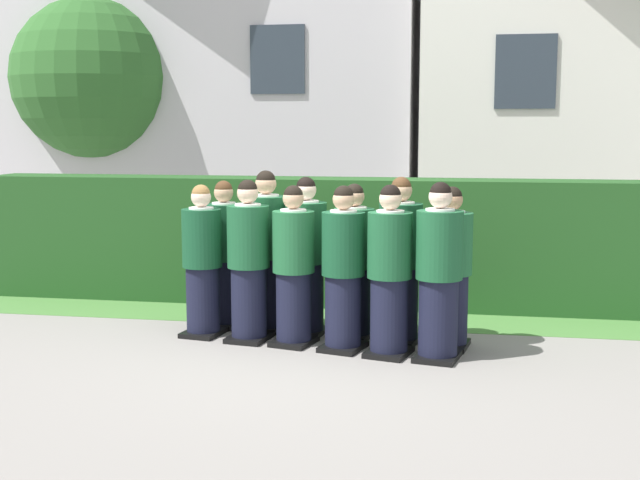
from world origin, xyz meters
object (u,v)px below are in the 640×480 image
student_front_row_5 (439,276)px  student_rear_row_0 (225,257)px  student_rear_row_5 (451,272)px  student_front_row_2 (294,269)px  student_rear_row_4 (400,264)px  student_front_row_1 (249,265)px  student_rear_row_2 (306,260)px  student_front_row_0 (202,264)px  student_front_row_4 (390,275)px  student_front_row_3 (343,272)px  student_rear_row_3 (354,265)px  student_rear_row_1 (266,255)px

student_front_row_5 → student_rear_row_0: (-2.36, 0.93, -0.04)m
student_rear_row_5 → student_rear_row_0: bearing=169.1°
student_front_row_2 → student_rear_row_4: student_rear_row_4 is taller
student_front_row_1 → student_rear_row_4: (1.53, 0.20, 0.02)m
student_rear_row_2 → student_rear_row_4: size_ratio=0.99×
student_front_row_0 → student_front_row_1: size_ratio=0.96×
student_front_row_2 → student_front_row_5: size_ratio=0.96×
student_front_row_1 → student_rear_row_0: 0.70m
student_rear_row_2 → student_rear_row_5: bearing=-10.2°
student_rear_row_0 → student_rear_row_2: student_rear_row_2 is taller
student_front_row_0 → student_rear_row_2: size_ratio=0.95×
student_rear_row_4 → student_front_row_1: bearing=-172.7°
student_front_row_4 → student_front_row_3: bearing=165.4°
student_rear_row_0 → student_rear_row_4: student_rear_row_4 is taller
student_front_row_3 → student_rear_row_5: (1.03, 0.27, -0.01)m
student_front_row_3 → student_front_row_5: size_ratio=0.97×
student_front_row_1 → student_front_row_5: (1.94, -0.37, 0.01)m
student_front_row_2 → student_front_row_3: size_ratio=0.99×
student_rear_row_0 → student_rear_row_5: student_rear_row_5 is taller
student_rear_row_3 → student_front_row_0: bearing=-173.4°
student_front_row_0 → student_front_row_2: 1.04m
student_rear_row_4 → student_front_row_2: bearing=-165.3°
student_rear_row_0 → student_rear_row_3: size_ratio=1.00×
student_front_row_0 → student_front_row_1: bearing=-12.3°
student_front_row_2 → student_rear_row_2: size_ratio=0.97×
student_front_row_5 → student_rear_row_4: 0.70m
student_front_row_0 → student_rear_row_5: 2.57m
student_front_row_5 → student_rear_row_4: (-0.41, 0.57, 0.00)m
student_front_row_1 → student_rear_row_4: student_rear_row_4 is taller
student_front_row_1 → student_rear_row_4: size_ratio=0.98×
student_front_row_5 → student_rear_row_3: student_front_row_5 is taller
student_rear_row_3 → student_rear_row_5: size_ratio=1.00×
student_front_row_5 → student_front_row_3: bearing=168.8°
student_rear_row_3 → student_rear_row_4: (0.49, -0.10, 0.04)m
student_front_row_0 → student_front_row_2: student_front_row_2 is taller
student_rear_row_0 → student_rear_row_3: (1.47, -0.26, 0.00)m
student_front_row_3 → student_rear_row_4: 0.65m
student_front_row_1 → student_rear_row_2: 0.64m
student_front_row_1 → student_front_row_2: size_ratio=1.03×
student_front_row_1 → student_rear_row_1: (0.08, 0.46, 0.03)m
student_front_row_0 → student_rear_row_2: student_rear_row_2 is taller
student_rear_row_2 → student_rear_row_4: 1.02m
student_front_row_3 → student_rear_row_4: (0.53, 0.38, 0.03)m
student_front_row_1 → student_front_row_2: bearing=-9.0°
student_rear_row_0 → student_rear_row_5: bearing=-10.9°
student_rear_row_0 → student_rear_row_5: size_ratio=1.00×
student_rear_row_3 → student_rear_row_1: bearing=170.6°
student_rear_row_2 → student_rear_row_5: 1.54m
student_front_row_0 → student_rear_row_4: (2.06, 0.08, 0.05)m
student_rear_row_2 → student_rear_row_5: size_ratio=1.04×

